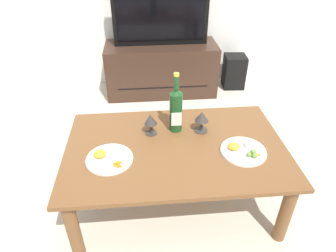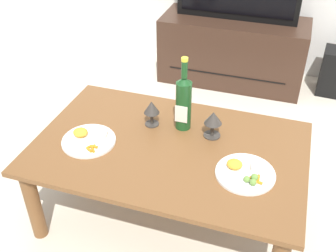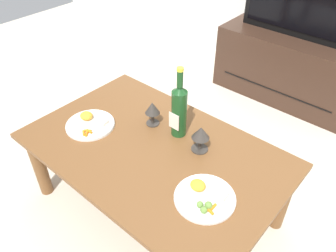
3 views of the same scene
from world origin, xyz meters
name	(u,v)px [view 1 (image 1 of 3)]	position (x,y,z in m)	size (l,w,h in m)	color
ground_plane	(175,199)	(0.00, 0.00, 0.00)	(6.40, 6.40, 0.00)	beige
dining_table	(176,155)	(0.00, 0.00, 0.38)	(1.26, 0.80, 0.44)	brown
tv_stand	(161,69)	(0.03, 1.53, 0.26)	(1.11, 0.45, 0.51)	#382319
tv_screen	(161,13)	(0.03, 1.53, 0.81)	(0.90, 0.05, 0.60)	black
floor_speaker	(234,71)	(0.82, 1.58, 0.18)	(0.22, 0.22, 0.35)	black
wine_bottle	(176,109)	(0.02, 0.17, 0.59)	(0.08, 0.08, 0.38)	#19471E
goblet_left	(151,120)	(-0.14, 0.14, 0.54)	(0.08, 0.08, 0.13)	#38332D
goblet_right	(202,118)	(0.17, 0.14, 0.54)	(0.08, 0.08, 0.14)	#38332D
dinner_plate_left	(109,158)	(-0.37, -0.09, 0.46)	(0.25, 0.25, 0.05)	white
dinner_plate_right	(243,150)	(0.37, -0.09, 0.46)	(0.26, 0.26, 0.05)	white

